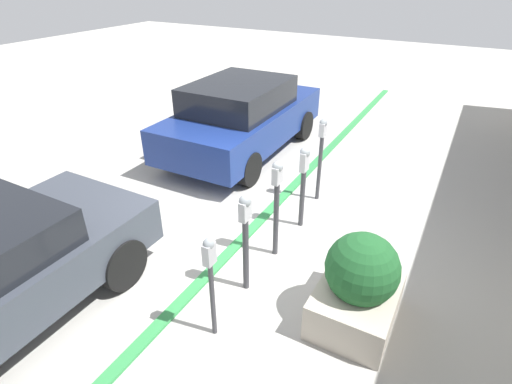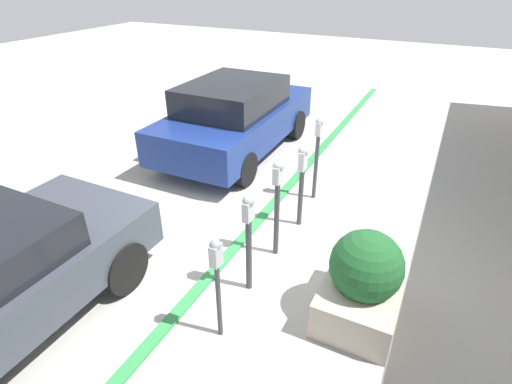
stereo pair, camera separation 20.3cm
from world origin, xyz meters
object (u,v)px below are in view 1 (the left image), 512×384
parking_meter_nearest (210,271)px  parking_meter_second (245,231)px  parking_meter_middle (277,196)px  planter_box (359,285)px  parking_meter_fourth (304,175)px  parking_meter_farthest (321,149)px  parked_car_middle (242,116)px

parking_meter_nearest → parking_meter_second: size_ratio=0.96×
parking_meter_middle → planter_box: parking_meter_middle is taller
parking_meter_middle → planter_box: 1.61m
parking_meter_fourth → parking_meter_farthest: parking_meter_farthest is taller
parking_meter_nearest → parking_meter_farthest: 3.45m
planter_box → parked_car_middle: bearing=45.6°
parking_meter_second → parking_meter_farthest: size_ratio=0.93×
parked_car_middle → parking_meter_farthest: bearing=-118.1°
parking_meter_nearest → planter_box: bearing=-53.7°
parking_meter_second → parking_meter_middle: bearing=-1.2°
parking_meter_fourth → parking_meter_farthest: size_ratio=0.91×
parking_meter_middle → parking_meter_farthest: parking_meter_farthest is taller
parking_meter_nearest → parking_meter_middle: (1.66, 0.04, 0.05)m
parking_meter_middle → parking_meter_fourth: bearing=-2.4°
parking_meter_farthest → parked_car_middle: 2.55m
parking_meter_middle → parking_meter_fourth: parking_meter_middle is taller
parking_meter_farthest → planter_box: parking_meter_farthest is taller
parking_meter_farthest → parked_car_middle: (1.17, 2.26, -0.15)m
parking_meter_second → parking_meter_fourth: bearing=-1.8°
parking_meter_second → parking_meter_middle: size_ratio=0.93×
parking_meter_second → parking_meter_middle: (0.83, -0.02, 0.07)m
parking_meter_second → parked_car_middle: 4.42m
parking_meter_farthest → parking_meter_middle: bearing=-178.8°
parking_meter_fourth → planter_box: 2.08m
parking_meter_second → planter_box: (0.17, -1.42, -0.39)m
planter_box → parking_meter_middle: bearing=64.8°
parking_meter_farthest → parked_car_middle: size_ratio=0.35×
parking_meter_fourth → planter_box: size_ratio=1.14×
parking_meter_middle → planter_box: bearing=-115.2°
parking_meter_second → parking_meter_farthest: (2.62, 0.02, 0.08)m
parking_meter_fourth → parking_meter_farthest: (0.93, 0.07, 0.07)m
planter_box → parking_meter_second: bearing=96.8°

